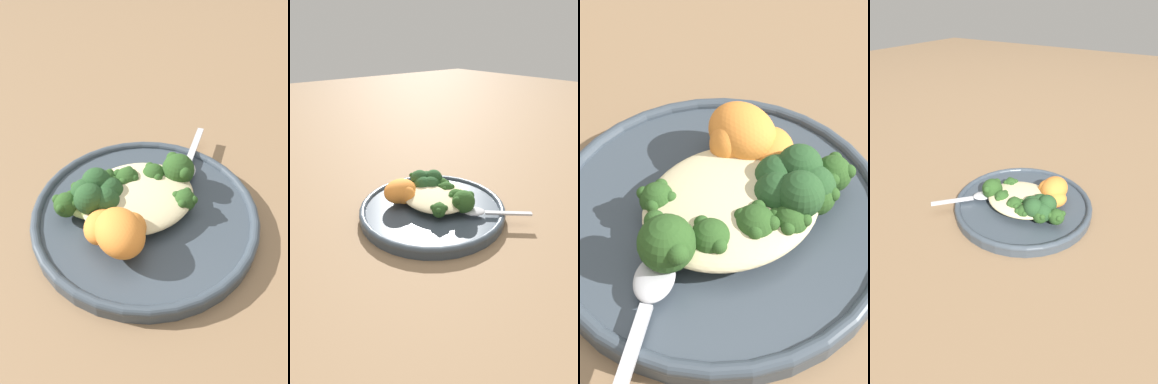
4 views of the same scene
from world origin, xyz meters
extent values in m
plane|color=#846647|center=(0.00, 0.00, 0.00)|extent=(4.00, 4.00, 0.00)
cylinder|color=#38424C|center=(0.00, 0.01, 0.01)|extent=(0.27, 0.27, 0.02)
torus|color=#38424C|center=(0.00, 0.01, 0.02)|extent=(0.28, 0.28, 0.01)
ellipsoid|color=beige|center=(-0.01, 0.02, 0.03)|extent=(0.14, 0.12, 0.02)
ellipsoid|color=#9EBC66|center=(0.00, -0.01, 0.03)|extent=(0.08, 0.02, 0.02)
sphere|color=#284C1E|center=(0.04, -0.01, 0.04)|extent=(0.03, 0.03, 0.03)
sphere|color=#284C1E|center=(0.05, -0.01, 0.04)|extent=(0.01, 0.01, 0.01)
sphere|color=#284C1E|center=(0.03, -0.01, 0.04)|extent=(0.01, 0.01, 0.01)
sphere|color=#284C1E|center=(0.03, -0.02, 0.04)|extent=(0.01, 0.01, 0.01)
sphere|color=#284C1E|center=(0.05, -0.02, 0.04)|extent=(0.01, 0.01, 0.01)
ellipsoid|color=#9EBC66|center=(0.02, 0.01, 0.03)|extent=(0.09, 0.06, 0.02)
sphere|color=#284C1E|center=(0.06, 0.03, 0.04)|extent=(0.04, 0.04, 0.04)
sphere|color=#284C1E|center=(0.06, 0.05, 0.05)|extent=(0.02, 0.02, 0.02)
sphere|color=#284C1E|center=(0.06, 0.01, 0.05)|extent=(0.02, 0.02, 0.02)
ellipsoid|color=#9EBC66|center=(0.00, 0.01, 0.03)|extent=(0.07, 0.08, 0.02)
sphere|color=#284C1E|center=(0.03, 0.04, 0.04)|extent=(0.03, 0.03, 0.03)
sphere|color=#284C1E|center=(0.03, 0.05, 0.04)|extent=(0.01, 0.01, 0.01)
sphere|color=#284C1E|center=(0.03, 0.03, 0.04)|extent=(0.01, 0.01, 0.01)
ellipsoid|color=#9EBC66|center=(-0.01, 0.01, 0.03)|extent=(0.03, 0.07, 0.02)
sphere|color=#284C1E|center=(-0.01, 0.05, 0.04)|extent=(0.03, 0.03, 0.03)
sphere|color=#284C1E|center=(0.00, 0.05, 0.04)|extent=(0.01, 0.01, 0.01)
sphere|color=#284C1E|center=(-0.01, 0.05, 0.04)|extent=(0.01, 0.01, 0.01)
sphere|color=#284C1E|center=(-0.01, 0.04, 0.04)|extent=(0.01, 0.01, 0.01)
sphere|color=#284C1E|center=(0.00, 0.04, 0.04)|extent=(0.01, 0.01, 0.01)
ellipsoid|color=#9EBC66|center=(-0.02, 0.02, 0.03)|extent=(0.03, 0.08, 0.01)
sphere|color=#284C1E|center=(-0.03, 0.06, 0.04)|extent=(0.03, 0.03, 0.03)
sphere|color=#284C1E|center=(-0.02, 0.06, 0.04)|extent=(0.01, 0.01, 0.01)
sphere|color=#284C1E|center=(-0.04, 0.06, 0.04)|extent=(0.01, 0.01, 0.01)
sphere|color=#284C1E|center=(-0.04, 0.05, 0.04)|extent=(0.01, 0.01, 0.01)
sphere|color=#284C1E|center=(-0.02, 0.05, 0.04)|extent=(0.01, 0.01, 0.01)
ellipsoid|color=#9EBC66|center=(-0.04, 0.01, 0.03)|extent=(0.07, 0.08, 0.02)
sphere|color=#284C1E|center=(-0.06, 0.05, 0.04)|extent=(0.03, 0.03, 0.03)
sphere|color=#284C1E|center=(-0.05, 0.06, 0.04)|extent=(0.01, 0.01, 0.01)
sphere|color=#284C1E|center=(-0.07, 0.06, 0.04)|extent=(0.01, 0.01, 0.01)
sphere|color=#284C1E|center=(-0.07, 0.04, 0.04)|extent=(0.01, 0.01, 0.01)
sphere|color=#284C1E|center=(-0.05, 0.04, 0.04)|extent=(0.01, 0.01, 0.01)
ellipsoid|color=#9EBC66|center=(-0.04, 0.00, 0.03)|extent=(0.10, 0.08, 0.02)
sphere|color=#284C1E|center=(-0.09, 0.04, 0.04)|extent=(0.03, 0.03, 0.03)
sphere|color=#284C1E|center=(-0.08, 0.04, 0.04)|extent=(0.01, 0.01, 0.01)
sphere|color=#284C1E|center=(-0.10, 0.04, 0.04)|extent=(0.01, 0.01, 0.01)
sphere|color=#284C1E|center=(-0.10, 0.03, 0.04)|extent=(0.01, 0.01, 0.01)
sphere|color=#284C1E|center=(-0.08, 0.03, 0.04)|extent=(0.01, 0.01, 0.01)
ellipsoid|color=orange|center=(-0.05, -0.04, 0.04)|extent=(0.06, 0.07, 0.04)
ellipsoid|color=orange|center=(-0.04, -0.03, 0.04)|extent=(0.06, 0.05, 0.04)
ellipsoid|color=orange|center=(-0.06, -0.01, 0.04)|extent=(0.06, 0.06, 0.03)
sphere|color=#234723|center=(-0.04, 0.03, 0.04)|extent=(0.04, 0.04, 0.04)
sphere|color=#234723|center=(-0.05, 0.05, 0.05)|extent=(0.04, 0.04, 0.04)
sphere|color=#234723|center=(-0.06, 0.04, 0.04)|extent=(0.04, 0.04, 0.04)
sphere|color=#234723|center=(-0.06, 0.02, 0.05)|extent=(0.04, 0.04, 0.04)
sphere|color=#234723|center=(-0.05, 0.02, 0.04)|extent=(0.04, 0.04, 0.04)
cube|color=#B7B7BC|center=(0.12, 0.09, 0.02)|extent=(0.06, 0.07, 0.00)
ellipsoid|color=#B7B7BC|center=(0.07, 0.04, 0.03)|extent=(0.05, 0.05, 0.01)
camera|label=1|loc=(-0.13, -0.28, 0.35)|focal=35.00mm
camera|label=2|loc=(0.38, -0.31, 0.31)|focal=28.00mm
camera|label=3|loc=(0.14, 0.24, 0.34)|focal=50.00mm
camera|label=4|loc=(-0.25, 0.43, 0.37)|focal=28.00mm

